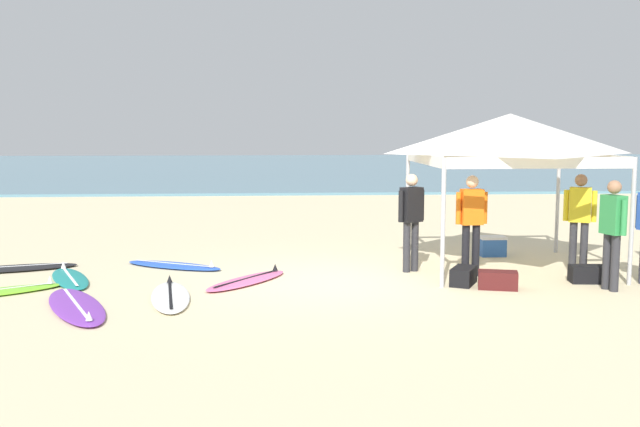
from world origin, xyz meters
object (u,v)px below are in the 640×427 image
canopy_tent (510,134)px  gear_bag_near_tent (464,276)px  surfboard_white (170,296)px  person_black (411,216)px  person_orange (471,218)px  surfboard_purple (76,306)px  surfboard_pink (247,280)px  surfboard_black (9,268)px  gear_bag_on_sand (589,274)px  surfboard_blue (174,265)px  surfboard_teal (70,278)px  person_yellow (580,216)px  person_green (613,227)px  gear_bag_by_pole (498,280)px  cooler_box (492,246)px

canopy_tent → gear_bag_near_tent: size_ratio=5.27×
surfboard_white → person_black: (3.91, 1.79, 0.95)m
person_orange → surfboard_purple: bearing=-162.9°
surfboard_pink → surfboard_purple: 2.80m
canopy_tent → surfboard_pink: bearing=-168.3°
surfboard_black → gear_bag_on_sand: gear_bag_on_sand is taller
gear_bag_on_sand → canopy_tent: bearing=126.0°
surfboard_blue → gear_bag_near_tent: size_ratio=3.29×
person_black → surfboard_white: bearing=-155.4°
canopy_tent → surfboard_teal: size_ratio=1.62×
surfboard_black → gear_bag_on_sand: bearing=-9.4°
canopy_tent → surfboard_pink: 5.25m
surfboard_white → surfboard_purple: bearing=-157.6°
surfboard_blue → gear_bag_near_tent: (4.83, -1.74, 0.10)m
canopy_tent → person_yellow: size_ratio=1.85×
surfboard_pink → person_green: bearing=-9.2°
surfboard_teal → gear_bag_by_pole: (6.86, -1.06, 0.10)m
surfboard_pink → surfboard_teal: bearing=173.2°
cooler_box → person_orange: bearing=-116.9°
person_yellow → surfboard_purple: bearing=-165.5°
surfboard_teal → person_orange: 6.76m
surfboard_white → cooler_box: size_ratio=4.25×
surfboard_purple → gear_bag_near_tent: gear_bag_near_tent is taller
canopy_tent → gear_bag_near_tent: bearing=-130.2°
canopy_tent → cooler_box: canopy_tent is taller
surfboard_pink → person_black: size_ratio=1.08×
canopy_tent → person_green: size_ratio=1.85×
canopy_tent → gear_bag_by_pole: size_ratio=5.27×
person_black → gear_bag_by_pole: bearing=-52.6°
surfboard_teal → gear_bag_on_sand: size_ratio=3.26×
surfboard_white → person_orange: 5.14m
surfboard_teal → gear_bag_near_tent: gear_bag_near_tent is taller
person_yellow → canopy_tent: bearing=159.2°
surfboard_teal → gear_bag_near_tent: (6.40, -0.72, 0.10)m
surfboard_pink → surfboard_purple: (-2.32, -1.56, -0.00)m
gear_bag_by_pole → gear_bag_on_sand: bearing=12.5°
surfboard_blue → gear_bag_on_sand: (6.91, -1.73, 0.10)m
surfboard_teal → cooler_box: cooler_box is taller
person_orange → person_yellow: size_ratio=1.00×
person_orange → gear_bag_near_tent: bearing=-113.5°
gear_bag_near_tent → gear_bag_on_sand: bearing=0.5°
surfboard_blue → surfboard_teal: bearing=-146.8°
canopy_tent → surfboard_purple: canopy_tent is taller
surfboard_teal → person_green: (8.57, -1.26, 0.95)m
surfboard_purple → gear_bag_on_sand: gear_bag_on_sand is taller
surfboard_purple → surfboard_blue: bearing=71.9°
surfboard_purple → gear_bag_by_pole: 6.30m
gear_bag_by_pole → cooler_box: bearing=74.8°
person_green → gear_bag_near_tent: person_green is taller
surfboard_blue → gear_bag_on_sand: gear_bag_on_sand is taller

